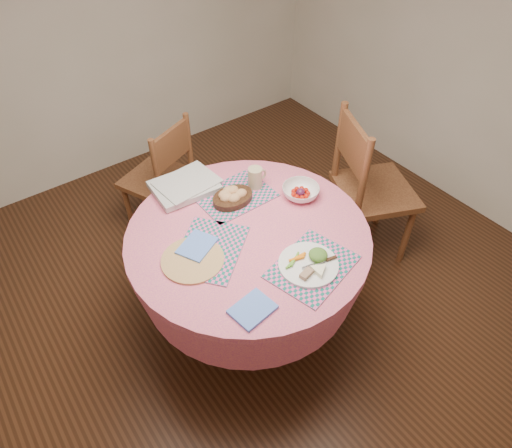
# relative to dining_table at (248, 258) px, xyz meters

# --- Properties ---
(ground) EXTENTS (4.00, 4.00, 0.00)m
(ground) POSITION_rel_dining_table_xyz_m (0.00, 0.00, -0.56)
(ground) COLOR #331C0F
(ground) RESTS_ON ground
(room_envelope) EXTENTS (4.01, 4.01, 2.71)m
(room_envelope) POSITION_rel_dining_table_xyz_m (0.00, 0.00, 1.16)
(room_envelope) COLOR silver
(room_envelope) RESTS_ON ground
(dining_table) EXTENTS (1.24, 1.24, 0.75)m
(dining_table) POSITION_rel_dining_table_xyz_m (0.00, 0.00, 0.00)
(dining_table) COLOR #EF6F7A
(dining_table) RESTS_ON ground
(chair_right) EXTENTS (0.62, 0.63, 1.04)m
(chair_right) POSITION_rel_dining_table_xyz_m (0.98, 0.06, -0.01)
(chair_right) COLOR brown
(chair_right) RESTS_ON ground
(chair_back) EXTENTS (0.54, 0.53, 0.89)m
(chair_back) POSITION_rel_dining_table_xyz_m (0.02, 1.02, -0.09)
(chair_back) COLOR brown
(chair_back) RESTS_ON ground
(placemat_front) EXTENTS (0.46, 0.39, 0.01)m
(placemat_front) POSITION_rel_dining_table_xyz_m (0.10, -0.37, 0.20)
(placemat_front) COLOR #116459
(placemat_front) RESTS_ON dining_table
(placemat_left) EXTENTS (0.50, 0.48, 0.01)m
(placemat_left) POSITION_rel_dining_table_xyz_m (-0.22, 0.01, 0.20)
(placemat_left) COLOR #116459
(placemat_left) RESTS_ON dining_table
(placemat_back) EXTENTS (0.40, 0.30, 0.01)m
(placemat_back) POSITION_rel_dining_table_xyz_m (0.11, 0.27, 0.20)
(placemat_back) COLOR #116459
(placemat_back) RESTS_ON dining_table
(wicker_trivet) EXTENTS (0.30, 0.30, 0.01)m
(wicker_trivet) POSITION_rel_dining_table_xyz_m (-0.32, 0.00, 0.20)
(wicker_trivet) COLOR #AE844B
(wicker_trivet) RESTS_ON dining_table
(napkin_near) EXTENTS (0.20, 0.16, 0.01)m
(napkin_near) POSITION_rel_dining_table_xyz_m (-0.26, -0.40, 0.20)
(napkin_near) COLOR #5982E5
(napkin_near) RESTS_ON dining_table
(napkin_far) EXTENTS (0.22, 0.21, 0.01)m
(napkin_far) POSITION_rel_dining_table_xyz_m (-0.26, 0.06, 0.21)
(napkin_far) COLOR #5982E5
(napkin_far) RESTS_ON placemat_left
(dinner_plate) EXTENTS (0.28, 0.28, 0.05)m
(dinner_plate) POSITION_rel_dining_table_xyz_m (0.10, -0.36, 0.22)
(dinner_plate) COLOR white
(dinner_plate) RESTS_ON placemat_front
(bread_bowl) EXTENTS (0.23, 0.23, 0.08)m
(bread_bowl) POSITION_rel_dining_table_xyz_m (0.07, 0.25, 0.23)
(bread_bowl) COLOR black
(bread_bowl) RESTS_ON placemat_back
(latte_mug) EXTENTS (0.12, 0.08, 0.12)m
(latte_mug) POSITION_rel_dining_table_xyz_m (0.25, 0.27, 0.26)
(latte_mug) COLOR tan
(latte_mug) RESTS_ON placemat_back
(fruit_bowl) EXTENTS (0.22, 0.22, 0.06)m
(fruit_bowl) POSITION_rel_dining_table_xyz_m (0.40, 0.06, 0.23)
(fruit_bowl) COLOR white
(fruit_bowl) RESTS_ON dining_table
(newspaper_stack) EXTENTS (0.37, 0.29, 0.04)m
(newspaper_stack) POSITION_rel_dining_table_xyz_m (-0.08, 0.48, 0.22)
(newspaper_stack) COLOR silver
(newspaper_stack) RESTS_ON dining_table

